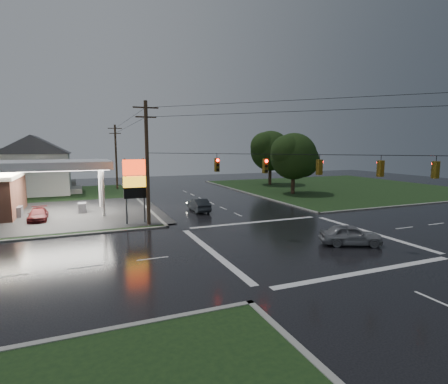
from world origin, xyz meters
name	(u,v)px	position (x,y,z in m)	size (l,w,h in m)	color
ground	(298,241)	(0.00, 0.00, 0.00)	(120.00, 120.00, 0.00)	black
grass_ne	(339,187)	(26.00, 26.00, 0.04)	(36.00, 36.00, 0.08)	black
pylon_sign	(135,181)	(-10.50, 10.50, 4.01)	(2.00, 0.35, 6.00)	#59595E
utility_pole_nw	(147,162)	(-9.50, 9.50, 5.72)	(2.20, 0.32, 11.00)	#382619
utility_pole_n	(116,156)	(-9.50, 38.00, 5.47)	(2.20, 0.32, 10.50)	#382619
traffic_signals	(301,155)	(0.02, -0.02, 6.48)	(26.87, 26.87, 1.47)	black
house_near	(36,165)	(-20.95, 36.00, 4.41)	(11.05, 8.48, 8.60)	silver
house_far	(37,161)	(-21.95, 48.00, 4.41)	(11.05, 8.48, 8.60)	silver
tree_ne_near	(294,156)	(14.14, 21.99, 5.56)	(7.99, 6.80, 8.98)	black
tree_ne_far	(271,151)	(17.15, 33.99, 6.18)	(8.46, 7.20, 9.80)	black
car_north	(199,205)	(-3.22, 14.25, 0.72)	(1.52, 4.37, 1.44)	#202529
car_crossing	(351,235)	(2.88, -2.31, 0.74)	(1.75, 4.35, 1.48)	gray
car_pump	(38,215)	(-18.95, 15.49, 0.59)	(1.66, 4.07, 1.18)	#531314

